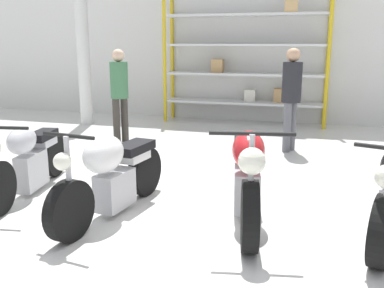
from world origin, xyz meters
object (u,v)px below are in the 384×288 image
Objects in this scene: motorcycle_silver at (28,159)px; motorcycle_red at (247,175)px; person_near_rack at (291,91)px; motorcycle_white at (112,174)px; person_browsing at (119,88)px; shelving_rack at (246,61)px.

motorcycle_red is at bearing 80.03° from motorcycle_silver.
motorcycle_red is 3.11m from person_near_rack.
motorcycle_silver is at bearing 69.11° from person_near_rack.
motorcycle_white reaches higher than motorcycle_silver.
motorcycle_red is at bearing 110.64° from motorcycle_white.
motorcycle_white is at bearing 143.89° from person_browsing.
shelving_rack is 5.61m from motorcycle_red.
motorcycle_silver is at bearing 122.49° from person_browsing.
motorcycle_silver is 4.24m from person_near_rack.
motorcycle_silver is 2.90m from person_browsing.
motorcycle_silver is at bearing -108.07° from shelving_rack.
person_browsing is at bearing 26.56° from person_near_rack.
shelving_rack is 1.89× the size of motorcycle_white.
motorcycle_red reaches higher than motorcycle_white.
motorcycle_white is (1.28, -0.33, 0.02)m from motorcycle_silver.
motorcycle_red is at bearing -80.67° from shelving_rack.
person_near_rack reaches higher than motorcycle_silver.
motorcycle_red is 4.03m from person_browsing.
shelving_rack is 5.86m from motorcycle_white.
motorcycle_silver is (-1.77, -5.43, -0.97)m from shelving_rack.
person_near_rack reaches higher than motorcycle_white.
shelving_rack is at bearing 152.65° from motorcycle_silver.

